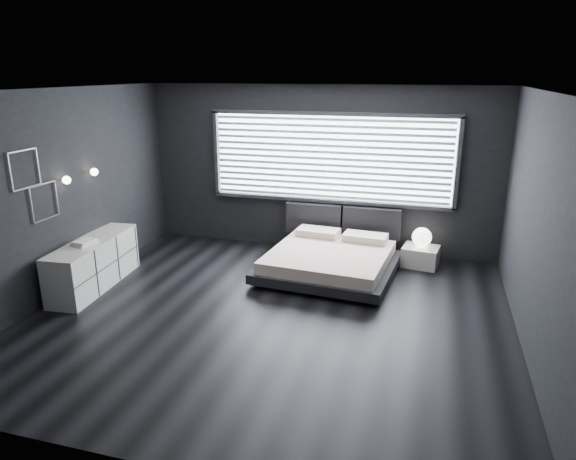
# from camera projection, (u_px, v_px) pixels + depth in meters

# --- Properties ---
(room) EXTENTS (6.04, 6.00, 2.80)m
(room) POSITION_uv_depth(u_px,v_px,m) (269.00, 211.00, 6.17)
(room) COLOR black
(room) RESTS_ON ground
(window) EXTENTS (4.14, 0.09, 1.52)m
(window) POSITION_uv_depth(u_px,v_px,m) (330.00, 159.00, 8.53)
(window) COLOR white
(window) RESTS_ON ground
(headboard) EXTENTS (1.96, 0.16, 0.52)m
(headboard) POSITION_uv_depth(u_px,v_px,m) (342.00, 220.00, 8.72)
(headboard) COLOR black
(headboard) RESTS_ON ground
(sconce_near) EXTENTS (0.18, 0.11, 0.11)m
(sconce_near) POSITION_uv_depth(u_px,v_px,m) (66.00, 180.00, 6.91)
(sconce_near) COLOR silver
(sconce_near) RESTS_ON ground
(sconce_far) EXTENTS (0.18, 0.11, 0.11)m
(sconce_far) POSITION_uv_depth(u_px,v_px,m) (94.00, 172.00, 7.46)
(sconce_far) COLOR silver
(sconce_far) RESTS_ON ground
(wall_art_upper) EXTENTS (0.01, 0.48, 0.48)m
(wall_art_upper) POSITION_uv_depth(u_px,v_px,m) (25.00, 169.00, 6.31)
(wall_art_upper) COLOR #47474C
(wall_art_upper) RESTS_ON ground
(wall_art_lower) EXTENTS (0.01, 0.48, 0.48)m
(wall_art_lower) POSITION_uv_depth(u_px,v_px,m) (45.00, 202.00, 6.68)
(wall_art_lower) COLOR #47474C
(wall_art_lower) RESTS_ON ground
(bed) EXTENTS (2.09, 2.01, 0.50)m
(bed) POSITION_uv_depth(u_px,v_px,m) (330.00, 260.00, 7.86)
(bed) COLOR black
(bed) RESTS_ON ground
(nightstand) EXTENTS (0.61, 0.53, 0.32)m
(nightstand) POSITION_uv_depth(u_px,v_px,m) (420.00, 256.00, 8.23)
(nightstand) COLOR silver
(nightstand) RESTS_ON ground
(orb_lamp) EXTENTS (0.31, 0.31, 0.31)m
(orb_lamp) POSITION_uv_depth(u_px,v_px,m) (422.00, 237.00, 8.17)
(orb_lamp) COLOR white
(orb_lamp) RESTS_ON nightstand
(dresser) EXTENTS (0.64, 1.79, 0.70)m
(dresser) POSITION_uv_depth(u_px,v_px,m) (94.00, 263.00, 7.40)
(dresser) COLOR silver
(dresser) RESTS_ON ground
(book_stack) EXTENTS (0.31, 0.36, 0.07)m
(book_stack) POSITION_uv_depth(u_px,v_px,m) (85.00, 242.00, 7.13)
(book_stack) COLOR white
(book_stack) RESTS_ON dresser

